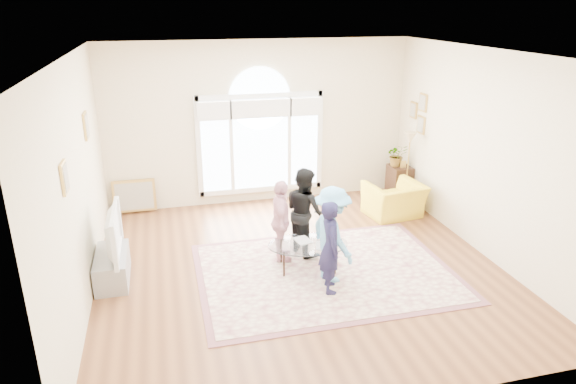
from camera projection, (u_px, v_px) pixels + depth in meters
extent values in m
plane|color=brown|center=(300.00, 267.00, 7.90)|extent=(6.00, 6.00, 0.00)
plane|color=beige|center=(260.00, 124.00, 10.07)|extent=(6.00, 0.00, 6.00)
plane|color=beige|center=(389.00, 266.00, 4.61)|extent=(6.00, 0.00, 6.00)
plane|color=beige|center=(78.00, 185.00, 6.66)|extent=(0.00, 6.00, 6.00)
plane|color=beige|center=(485.00, 154.00, 8.03)|extent=(0.00, 6.00, 6.00)
plane|color=white|center=(301.00, 53.00, 6.79)|extent=(6.00, 6.00, 0.00)
cube|color=white|center=(262.00, 189.00, 10.50)|extent=(2.50, 0.08, 0.10)
cube|color=white|center=(260.00, 96.00, 9.84)|extent=(2.50, 0.08, 0.10)
cube|color=white|center=(199.00, 148.00, 9.89)|extent=(0.10, 0.08, 2.00)
cube|color=white|center=(319.00, 140.00, 10.45)|extent=(0.10, 0.08, 2.00)
cube|color=#C6E2FF|center=(216.00, 147.00, 9.97)|extent=(0.55, 0.02, 1.80)
cube|color=#C6E2FF|center=(304.00, 141.00, 10.38)|extent=(0.55, 0.02, 1.80)
cube|color=#C6E2FF|center=(261.00, 144.00, 10.17)|extent=(1.10, 0.02, 1.80)
cylinder|color=#C6E2FF|center=(260.00, 98.00, 9.86)|extent=(1.20, 0.02, 1.20)
cube|color=white|center=(231.00, 146.00, 10.03)|extent=(0.07, 0.04, 1.80)
cube|color=white|center=(289.00, 142.00, 10.30)|extent=(0.07, 0.04, 1.80)
cube|color=white|center=(214.00, 111.00, 9.65)|extent=(0.65, 0.12, 0.35)
cube|color=white|center=(261.00, 109.00, 9.85)|extent=(1.20, 0.12, 0.35)
cube|color=white|center=(306.00, 106.00, 10.06)|extent=(0.65, 0.12, 0.35)
cube|color=tan|center=(86.00, 126.00, 7.67)|extent=(0.03, 0.34, 0.40)
cube|color=#ADA38E|center=(87.00, 126.00, 7.67)|extent=(0.01, 0.28, 0.34)
cube|color=tan|center=(64.00, 178.00, 5.70)|extent=(0.03, 0.30, 0.36)
cube|color=#ADA38E|center=(66.00, 177.00, 5.71)|extent=(0.01, 0.24, 0.30)
cube|color=tan|center=(423.00, 102.00, 9.73)|extent=(0.03, 0.28, 0.34)
cube|color=#ADA38E|center=(422.00, 103.00, 9.73)|extent=(0.01, 0.22, 0.28)
cube|color=tan|center=(421.00, 125.00, 9.88)|extent=(0.03, 0.28, 0.34)
cube|color=#ADA38E|center=(420.00, 125.00, 9.88)|extent=(0.01, 0.22, 0.28)
cube|color=tan|center=(414.00, 110.00, 10.12)|extent=(0.03, 0.26, 0.32)
cube|color=#ADA38E|center=(413.00, 110.00, 10.12)|extent=(0.01, 0.20, 0.26)
cube|color=beige|center=(325.00, 272.00, 7.74)|extent=(3.60, 2.60, 0.02)
cube|color=#844F55|center=(325.00, 272.00, 7.74)|extent=(3.80, 2.80, 0.01)
cube|color=gray|center=(112.00, 267.00, 7.47)|extent=(0.45, 1.00, 0.42)
imported|color=black|center=(108.00, 233.00, 7.28)|extent=(0.15, 1.17, 0.67)
cube|color=#5485C7|center=(114.00, 232.00, 7.30)|extent=(0.02, 0.96, 0.54)
ellipsoid|color=silver|center=(308.00, 245.00, 7.71)|extent=(1.30, 0.93, 0.02)
cylinder|color=black|center=(330.00, 249.00, 8.03)|extent=(0.03, 0.03, 0.40)
cylinder|color=black|center=(281.00, 252.00, 7.95)|extent=(0.03, 0.03, 0.40)
cylinder|color=black|center=(335.00, 263.00, 7.62)|extent=(0.03, 0.03, 0.40)
cylinder|color=black|center=(284.00, 265.00, 7.54)|extent=(0.03, 0.03, 0.40)
imported|color=#B2A58C|center=(297.00, 242.00, 7.74)|extent=(0.27, 0.33, 0.03)
imported|color=#B2A58C|center=(316.00, 246.00, 7.64)|extent=(0.29, 0.34, 0.02)
cylinder|color=red|center=(325.00, 236.00, 7.82)|extent=(0.07, 0.07, 0.12)
imported|color=yellow|center=(394.00, 200.00, 9.70)|extent=(1.11, 1.01, 0.65)
cube|color=black|center=(399.00, 182.00, 10.58)|extent=(0.40, 0.50, 0.70)
cylinder|color=black|center=(404.00, 205.00, 10.31)|extent=(0.20, 0.20, 0.02)
cylinder|color=#A68437|center=(407.00, 173.00, 10.08)|extent=(0.02, 0.02, 1.35)
cone|color=#CCB284|center=(410.00, 138.00, 9.83)|extent=(0.26, 0.26, 0.22)
cylinder|color=white|center=(395.00, 182.00, 10.58)|extent=(0.20, 0.20, 0.70)
imported|color=#33722D|center=(397.00, 155.00, 10.38)|extent=(0.46, 0.42, 0.46)
cube|color=tan|center=(136.00, 213.00, 9.96)|extent=(0.80, 0.14, 0.62)
imported|color=#1B193E|center=(331.00, 247.00, 7.03)|extent=(0.39, 0.53, 1.33)
imported|color=black|center=(304.00, 211.00, 8.12)|extent=(0.74, 0.83, 1.42)
imported|color=#EDAABA|center=(281.00, 221.00, 7.88)|extent=(0.44, 0.81, 1.30)
imported|color=#64B3E6|center=(332.00, 235.00, 7.29)|extent=(0.71, 1.01, 1.42)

